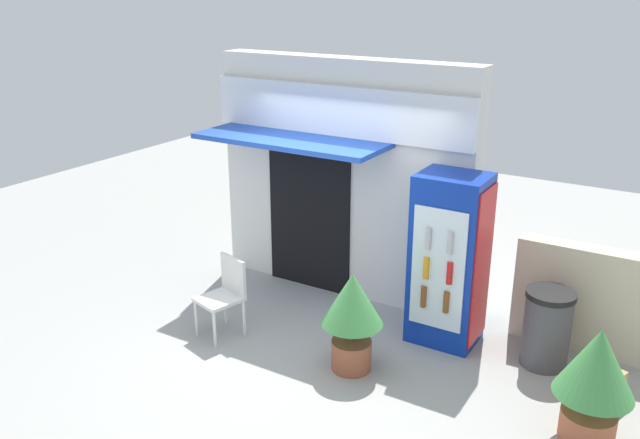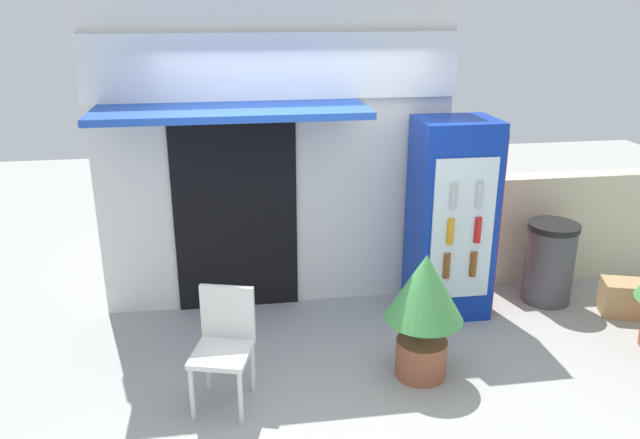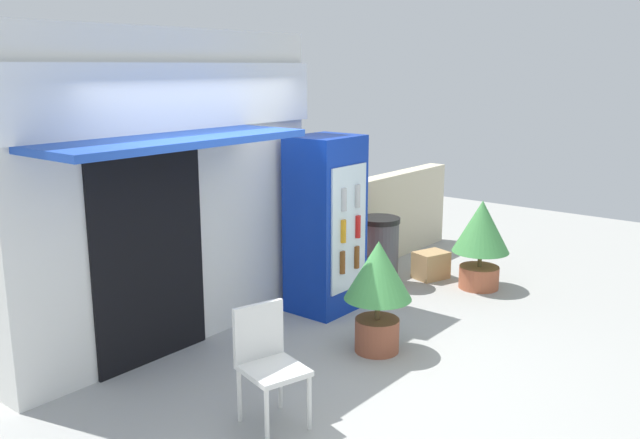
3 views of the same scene
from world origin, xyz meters
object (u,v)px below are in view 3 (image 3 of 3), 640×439
at_px(cardboard_box, 431,265).
at_px(drink_cooler, 326,224).
at_px(potted_plant_near_shop, 378,283).
at_px(plastic_chair, 267,357).
at_px(potted_plant_curbside, 481,235).
at_px(trash_bin, 379,251).

bearing_deg(cardboard_box, drink_cooler, 167.96).
relative_size(drink_cooler, potted_plant_near_shop, 1.79).
bearing_deg(cardboard_box, potted_plant_near_shop, -162.39).
xyz_separation_m(drink_cooler, plastic_chair, (-2.16, -1.15, -0.44)).
distance_m(drink_cooler, potted_plant_near_shop, 1.26).
relative_size(plastic_chair, potted_plant_curbside, 0.83).
xyz_separation_m(potted_plant_curbside, trash_bin, (-0.62, 1.03, -0.23)).
relative_size(potted_plant_near_shop, cardboard_box, 2.64).
height_order(drink_cooler, trash_bin, drink_cooler).
bearing_deg(potted_plant_curbside, trash_bin, 121.08).
distance_m(drink_cooler, cardboard_box, 1.88).
xyz_separation_m(drink_cooler, potted_plant_near_shop, (-0.59, -1.07, -0.29)).
xyz_separation_m(plastic_chair, cardboard_box, (3.83, 0.79, -0.34)).
relative_size(drink_cooler, plastic_chair, 2.13).
distance_m(potted_plant_curbside, trash_bin, 1.23).
distance_m(plastic_chair, potted_plant_curbside, 3.86).
relative_size(plastic_chair, cardboard_box, 2.21).
distance_m(potted_plant_near_shop, cardboard_box, 2.42).
height_order(trash_bin, cardboard_box, trash_bin).
bearing_deg(drink_cooler, potted_plant_near_shop, -118.94).
distance_m(drink_cooler, potted_plant_curbside, 1.99).
height_order(drink_cooler, cardboard_box, drink_cooler).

